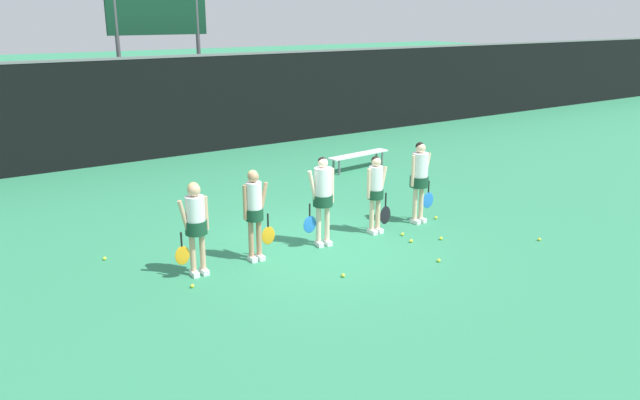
# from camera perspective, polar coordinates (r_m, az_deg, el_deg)

# --- Properties ---
(ground_plane) EXTENTS (140.00, 140.00, 0.00)m
(ground_plane) POSITION_cam_1_polar(r_m,az_deg,el_deg) (12.57, -0.10, -4.08)
(ground_plane) COLOR #2D7F56
(fence_windscreen) EXTENTS (60.00, 0.08, 3.22)m
(fence_windscreen) POSITION_cam_1_polar(r_m,az_deg,el_deg) (20.38, -15.14, 8.11)
(fence_windscreen) COLOR black
(fence_windscreen) RESTS_ON ground_plane
(scoreboard) EXTENTS (3.42, 0.15, 5.54)m
(scoreboard) POSITION_cam_1_polar(r_m,az_deg,el_deg) (22.33, -14.61, 15.64)
(scoreboard) COLOR #515156
(scoreboard) RESTS_ON ground_plane
(bench_courtside) EXTENTS (2.16, 0.57, 0.48)m
(bench_courtside) POSITION_cam_1_polar(r_m,az_deg,el_deg) (18.53, 3.55, 4.06)
(bench_courtside) COLOR silver
(bench_courtside) RESTS_ON ground_plane
(player_0) EXTENTS (0.66, 0.38, 1.69)m
(player_0) POSITION_cam_1_polar(r_m,az_deg,el_deg) (11.03, -11.32, -1.85)
(player_0) COLOR tan
(player_0) RESTS_ON ground_plane
(player_1) EXTENTS (0.62, 0.34, 1.74)m
(player_1) POSITION_cam_1_polar(r_m,az_deg,el_deg) (11.54, -6.02, -0.73)
(player_1) COLOR tan
(player_1) RESTS_ON ground_plane
(player_2) EXTENTS (0.68, 0.39, 1.81)m
(player_2) POSITION_cam_1_polar(r_m,az_deg,el_deg) (12.21, 0.24, 0.59)
(player_2) COLOR beige
(player_2) RESTS_ON ground_plane
(player_3) EXTENTS (0.63, 0.34, 1.66)m
(player_3) POSITION_cam_1_polar(r_m,az_deg,el_deg) (13.00, 5.13, 1.02)
(player_3) COLOR beige
(player_3) RESTS_ON ground_plane
(player_4) EXTENTS (0.70, 0.41, 1.81)m
(player_4) POSITION_cam_1_polar(r_m,az_deg,el_deg) (13.75, 9.09, 2.27)
(player_4) COLOR beige
(player_4) RESTS_ON ground_plane
(tennis_ball_0) EXTENTS (0.07, 0.07, 0.07)m
(tennis_ball_0) POSITION_cam_1_polar(r_m,az_deg,el_deg) (13.04, 11.00, -3.46)
(tennis_ball_0) COLOR #CCE033
(tennis_ball_0) RESTS_ON ground_plane
(tennis_ball_1) EXTENTS (0.07, 0.07, 0.07)m
(tennis_ball_1) POSITION_cam_1_polar(r_m,az_deg,el_deg) (10.86, -11.59, -7.71)
(tennis_ball_1) COLOR #CCE033
(tennis_ball_1) RESTS_ON ground_plane
(tennis_ball_2) EXTENTS (0.07, 0.07, 0.07)m
(tennis_ball_2) POSITION_cam_1_polar(r_m,az_deg,el_deg) (14.31, 10.54, -1.60)
(tennis_ball_2) COLOR #CCE033
(tennis_ball_2) RESTS_ON ground_plane
(tennis_ball_3) EXTENTS (0.07, 0.07, 0.07)m
(tennis_ball_3) POSITION_cam_1_polar(r_m,az_deg,el_deg) (11.90, 10.81, -5.45)
(tennis_ball_3) COLOR #CCE033
(tennis_ball_3) RESTS_ON ground_plane
(tennis_ball_4) EXTENTS (0.07, 0.07, 0.07)m
(tennis_ball_4) POSITION_cam_1_polar(r_m,az_deg,el_deg) (13.15, 7.55, -3.12)
(tennis_ball_4) COLOR #CCE033
(tennis_ball_4) RESTS_ON ground_plane
(tennis_ball_5) EXTENTS (0.07, 0.07, 0.07)m
(tennis_ball_5) POSITION_cam_1_polar(r_m,az_deg,el_deg) (12.79, 8.33, -3.72)
(tennis_ball_5) COLOR #CCE033
(tennis_ball_5) RESTS_ON ground_plane
(tennis_ball_6) EXTENTS (0.06, 0.06, 0.06)m
(tennis_ball_6) POSITION_cam_1_polar(r_m,az_deg,el_deg) (13.52, 19.42, -3.41)
(tennis_ball_6) COLOR #CCE033
(tennis_ball_6) RESTS_ON ground_plane
(tennis_ball_7) EXTENTS (0.07, 0.07, 0.07)m
(tennis_ball_7) POSITION_cam_1_polar(r_m,az_deg,el_deg) (11.06, 2.13, -6.90)
(tennis_ball_7) COLOR #CCE033
(tennis_ball_7) RESTS_ON ground_plane
(tennis_ball_8) EXTENTS (0.07, 0.07, 0.07)m
(tennis_ball_8) POSITION_cam_1_polar(r_m,az_deg,el_deg) (12.46, -19.09, -5.07)
(tennis_ball_8) COLOR #CCE033
(tennis_ball_8) RESTS_ON ground_plane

